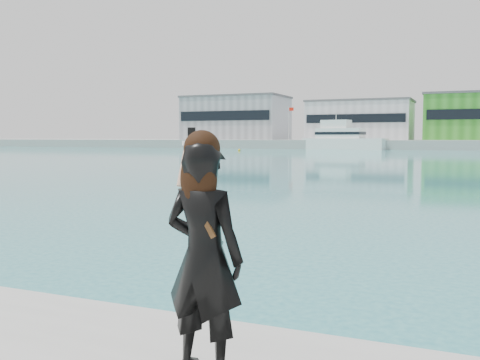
# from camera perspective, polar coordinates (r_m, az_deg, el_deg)

# --- Properties ---
(far_quay) EXTENTS (320.00, 40.00, 2.00)m
(far_quay) POSITION_cam_1_polar(r_m,az_deg,el_deg) (133.77, 22.16, 3.56)
(far_quay) COLOR #9E9E99
(far_quay) RESTS_ON ground
(warehouse_grey_left) EXTENTS (26.52, 16.36, 11.50)m
(warehouse_grey_left) POSITION_cam_1_polar(r_m,az_deg,el_deg) (143.76, -0.40, 6.64)
(warehouse_grey_left) COLOR gray
(warehouse_grey_left) RESTS_ON far_quay
(warehouse_white) EXTENTS (24.48, 15.35, 9.50)m
(warehouse_white) POSITION_cam_1_polar(r_m,az_deg,el_deg) (134.02, 12.72, 6.25)
(warehouse_white) COLOR silver
(warehouse_white) RESTS_ON far_quay
(flagpole_left) EXTENTS (1.28, 0.16, 8.00)m
(flagpole_left) POSITION_cam_1_polar(r_m,az_deg,el_deg) (131.14, 5.27, 6.28)
(flagpole_left) COLOR silver
(flagpole_left) RESTS_ON far_quay
(motor_yacht) EXTENTS (18.39, 7.68, 8.32)m
(motor_yacht) POSITION_cam_1_polar(r_m,az_deg,el_deg) (117.73, 10.85, 4.37)
(motor_yacht) COLOR white
(motor_yacht) RESTS_ON ground
(buoy_far) EXTENTS (0.50, 0.50, 0.50)m
(buoy_far) POSITION_cam_1_polar(r_m,az_deg,el_deg) (101.94, -0.08, 3.12)
(buoy_far) COLOR #F5B00C
(buoy_far) RESTS_ON ground
(woman) EXTENTS (0.69, 0.48, 1.90)m
(woman) POSITION_cam_1_polar(r_m,az_deg,el_deg) (4.11, -3.91, -7.50)
(woman) COLOR black
(woman) RESTS_ON near_quay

